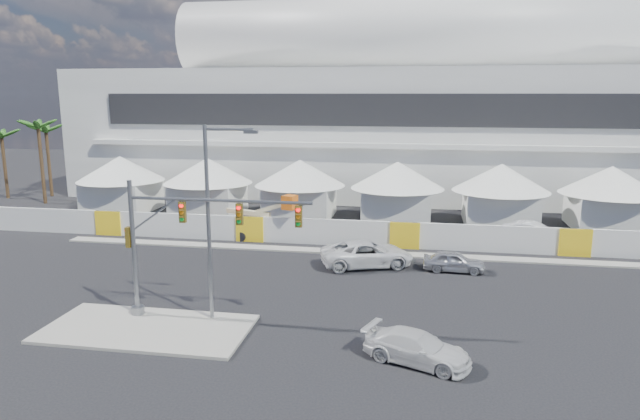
% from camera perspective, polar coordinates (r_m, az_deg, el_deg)
% --- Properties ---
extents(ground, '(160.00, 160.00, 0.00)m').
position_cam_1_polar(ground, '(30.40, -3.95, -10.46)').
color(ground, black).
rests_on(ground, ground).
extents(median_island, '(10.00, 5.00, 0.15)m').
position_cam_1_polar(median_island, '(29.77, -16.90, -11.29)').
color(median_island, gray).
rests_on(median_island, ground).
extents(far_curb, '(80.00, 1.20, 0.12)m').
position_cam_1_polar(far_curb, '(43.45, 27.21, -4.87)').
color(far_curb, gray).
rests_on(far_curb, ground).
extents(stadium, '(80.00, 24.80, 21.98)m').
position_cam_1_polar(stadium, '(68.90, 11.61, 9.71)').
color(stadium, silver).
rests_on(stadium, ground).
extents(tent_row, '(53.40, 8.40, 5.40)m').
position_cam_1_polar(tent_row, '(52.39, 2.81, 2.50)').
color(tent_row, silver).
rests_on(tent_row, ground).
extents(hoarding_fence, '(70.00, 0.25, 2.00)m').
position_cam_1_polar(hoarding_fence, '(43.12, 8.47, -2.51)').
color(hoarding_fence, silver).
rests_on(hoarding_fence, ground).
extents(palm_cluster, '(10.60, 10.60, 8.55)m').
position_cam_1_polar(palm_cluster, '(69.85, -25.57, 6.74)').
color(palm_cluster, '#47331E').
rests_on(palm_cluster, ground).
extents(sedan_silver, '(1.75, 4.00, 1.34)m').
position_cam_1_polar(sedan_silver, '(38.26, 13.23, -5.02)').
color(sedan_silver, '#B7B8BC').
rests_on(sedan_silver, ground).
extents(pickup_curb, '(4.74, 6.75, 1.71)m').
position_cam_1_polar(pickup_curb, '(38.39, 4.71, -4.40)').
color(pickup_curb, silver).
rests_on(pickup_curb, ground).
extents(pickup_near, '(3.44, 5.05, 1.36)m').
position_cam_1_polar(pickup_near, '(25.51, 9.69, -13.43)').
color(pickup_near, silver).
rests_on(pickup_near, ground).
extents(lot_car_a, '(3.16, 5.21, 1.62)m').
position_cam_1_polar(lot_car_a, '(47.12, 20.53, -2.16)').
color(lot_car_a, silver).
rests_on(lot_car_a, ground).
extents(traffic_mast, '(9.63, 0.68, 7.03)m').
position_cam_1_polar(traffic_mast, '(29.51, -14.59, -3.14)').
color(traffic_mast, gray).
rests_on(traffic_mast, median_island).
extents(streetlight_median, '(2.71, 0.27, 9.79)m').
position_cam_1_polar(streetlight_median, '(28.44, -10.66, -0.02)').
color(streetlight_median, gray).
rests_on(streetlight_median, median_island).
extents(boom_lift, '(7.78, 2.79, 3.83)m').
position_cam_1_polar(boom_lift, '(46.32, -7.58, -1.47)').
color(boom_lift, '#D45D14').
rests_on(boom_lift, ground).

